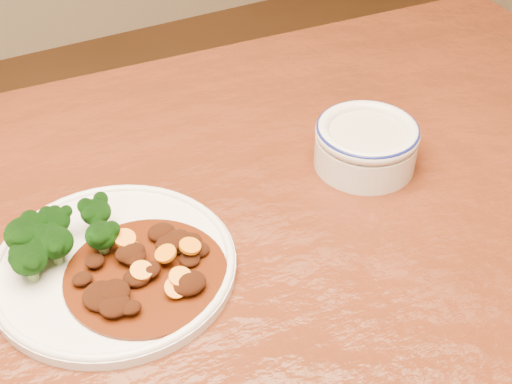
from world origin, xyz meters
name	(u,v)px	position (x,y,z in m)	size (l,w,h in m)	color
dining_table	(150,352)	(0.00, 0.00, 0.67)	(1.55, 0.99, 0.75)	#58210F
dinner_plate	(114,265)	(-0.01, 0.05, 0.76)	(0.25, 0.25, 0.02)	white
broccoli_florets	(55,236)	(-0.05, 0.09, 0.79)	(0.11, 0.08, 0.04)	#648846
mince_stew	(145,271)	(0.01, 0.02, 0.77)	(0.16, 0.16, 0.03)	#4D1C08
dip_bowl	(366,143)	(0.32, 0.08, 0.78)	(0.12, 0.12, 0.06)	silver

